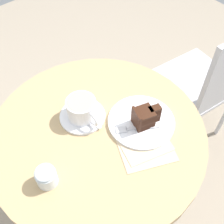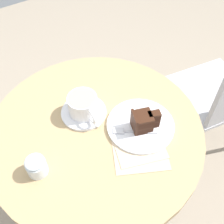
{
  "view_description": "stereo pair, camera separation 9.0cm",
  "coord_description": "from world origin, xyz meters",
  "px_view_note": "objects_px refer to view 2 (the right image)",
  "views": [
    {
      "loc": [
        0.42,
        -0.3,
        1.5
      ],
      "look_at": [
        -0.0,
        0.07,
        0.8
      ],
      "focal_mm": 45.0,
      "sensor_mm": 36.0,
      "label": 1
    },
    {
      "loc": [
        0.47,
        -0.23,
        1.5
      ],
      "look_at": [
        -0.0,
        0.07,
        0.8
      ],
      "focal_mm": 45.0,
      "sensor_mm": 36.0,
      "label": 2
    }
  ],
  "objects_px": {
    "cake_plate": "(140,125)",
    "cake_slice": "(144,121)",
    "napkin": "(139,146)",
    "sugar_pot": "(36,166)",
    "fork": "(130,131)",
    "teaspoon": "(98,117)",
    "saucer": "(85,112)",
    "coffee_cup": "(83,105)"
  },
  "relations": [
    {
      "from": "cake_plate",
      "to": "cake_slice",
      "type": "distance_m",
      "value": 0.04
    },
    {
      "from": "napkin",
      "to": "sugar_pot",
      "type": "height_order",
      "value": "sugar_pot"
    },
    {
      "from": "cake_plate",
      "to": "fork",
      "type": "distance_m",
      "value": 0.05
    },
    {
      "from": "teaspoon",
      "to": "sugar_pot",
      "type": "height_order",
      "value": "sugar_pot"
    },
    {
      "from": "saucer",
      "to": "teaspoon",
      "type": "distance_m",
      "value": 0.05
    },
    {
      "from": "cake_plate",
      "to": "fork",
      "type": "xyz_separation_m",
      "value": [
        0.01,
        -0.05,
        0.01
      ]
    },
    {
      "from": "cake_plate",
      "to": "sugar_pot",
      "type": "distance_m",
      "value": 0.35
    },
    {
      "from": "teaspoon",
      "to": "napkin",
      "type": "xyz_separation_m",
      "value": [
        0.16,
        0.05,
        -0.01
      ]
    },
    {
      "from": "napkin",
      "to": "sugar_pot",
      "type": "bearing_deg",
      "value": -106.05
    },
    {
      "from": "saucer",
      "to": "fork",
      "type": "xyz_separation_m",
      "value": [
        0.15,
        0.08,
        0.01
      ]
    },
    {
      "from": "saucer",
      "to": "napkin",
      "type": "distance_m",
      "value": 0.22
    },
    {
      "from": "saucer",
      "to": "coffee_cup",
      "type": "distance_m",
      "value": 0.04
    },
    {
      "from": "teaspoon",
      "to": "sugar_pot",
      "type": "distance_m",
      "value": 0.25
    },
    {
      "from": "fork",
      "to": "napkin",
      "type": "relative_size",
      "value": 0.56
    },
    {
      "from": "cake_plate",
      "to": "saucer",
      "type": "bearing_deg",
      "value": -138.84
    },
    {
      "from": "teaspoon",
      "to": "cake_slice",
      "type": "distance_m",
      "value": 0.15
    },
    {
      "from": "sugar_pot",
      "to": "cake_slice",
      "type": "bearing_deg",
      "value": 83.53
    },
    {
      "from": "napkin",
      "to": "coffee_cup",
      "type": "bearing_deg",
      "value": -157.83
    },
    {
      "from": "coffee_cup",
      "to": "teaspoon",
      "type": "height_order",
      "value": "coffee_cup"
    },
    {
      "from": "saucer",
      "to": "sugar_pot",
      "type": "relative_size",
      "value": 2.36
    },
    {
      "from": "cake_slice",
      "to": "fork",
      "type": "distance_m",
      "value": 0.05
    },
    {
      "from": "napkin",
      "to": "cake_slice",
      "type": "bearing_deg",
      "value": 134.59
    },
    {
      "from": "saucer",
      "to": "cake_slice",
      "type": "distance_m",
      "value": 0.21
    },
    {
      "from": "cake_plate",
      "to": "napkin",
      "type": "bearing_deg",
      "value": -38.96
    },
    {
      "from": "cake_slice",
      "to": "cake_plate",
      "type": "bearing_deg",
      "value": 175.84
    },
    {
      "from": "cake_plate",
      "to": "fork",
      "type": "bearing_deg",
      "value": -82.4
    },
    {
      "from": "fork",
      "to": "napkin",
      "type": "distance_m",
      "value": 0.05
    },
    {
      "from": "saucer",
      "to": "cake_plate",
      "type": "xyz_separation_m",
      "value": [
        0.15,
        0.13,
        0.0
      ]
    },
    {
      "from": "fork",
      "to": "napkin",
      "type": "xyz_separation_m",
      "value": [
        0.05,
        -0.0,
        -0.01
      ]
    },
    {
      "from": "cake_slice",
      "to": "napkin",
      "type": "distance_m",
      "value": 0.08
    },
    {
      "from": "saucer",
      "to": "coffee_cup",
      "type": "xyz_separation_m",
      "value": [
        0.0,
        -0.0,
        0.04
      ]
    },
    {
      "from": "coffee_cup",
      "to": "napkin",
      "type": "height_order",
      "value": "coffee_cup"
    },
    {
      "from": "fork",
      "to": "cake_slice",
      "type": "bearing_deg",
      "value": -153.18
    },
    {
      "from": "teaspoon",
      "to": "cake_slice",
      "type": "xyz_separation_m",
      "value": [
        0.11,
        0.1,
        0.03
      ]
    },
    {
      "from": "fork",
      "to": "coffee_cup",
      "type": "bearing_deg",
      "value": -25.35
    },
    {
      "from": "saucer",
      "to": "fork",
      "type": "height_order",
      "value": "fork"
    },
    {
      "from": "fork",
      "to": "napkin",
      "type": "height_order",
      "value": "fork"
    },
    {
      "from": "teaspoon",
      "to": "napkin",
      "type": "relative_size",
      "value": 0.41
    },
    {
      "from": "coffee_cup",
      "to": "cake_slice",
      "type": "distance_m",
      "value": 0.2
    },
    {
      "from": "teaspoon",
      "to": "napkin",
      "type": "height_order",
      "value": "teaspoon"
    },
    {
      "from": "fork",
      "to": "napkin",
      "type": "bearing_deg",
      "value": 123.62
    },
    {
      "from": "coffee_cup",
      "to": "cake_plate",
      "type": "height_order",
      "value": "coffee_cup"
    }
  ]
}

